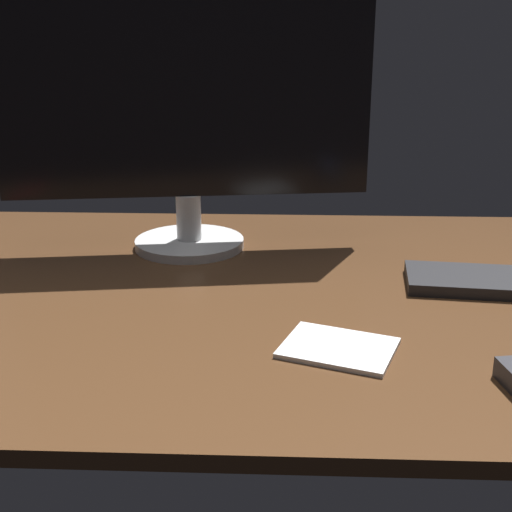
% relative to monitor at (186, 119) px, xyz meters
% --- Properties ---
extents(desk, '(1.40, 0.84, 0.02)m').
position_rel_monitor_xyz_m(desk, '(0.11, -0.20, -0.23)').
color(desk, '#4C301C').
rests_on(desk, ground).
extents(monitor, '(0.62, 0.19, 0.42)m').
position_rel_monitor_xyz_m(monitor, '(0.00, 0.00, 0.00)').
color(monitor, silver).
rests_on(monitor, desk).
extents(notepad, '(0.16, 0.14, 0.01)m').
position_rel_monitor_xyz_m(notepad, '(0.23, -0.40, -0.22)').
color(notepad, silver).
rests_on(notepad, desk).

